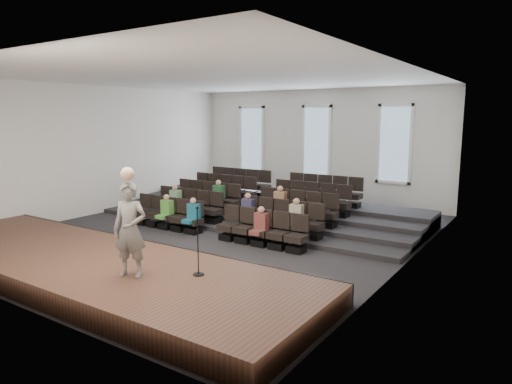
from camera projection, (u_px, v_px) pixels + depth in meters
ground at (222, 233)px, 15.10m from camera, size 14.00×14.00×0.00m
ceiling at (220, 77)px, 14.29m from camera, size 12.00×14.00×0.02m
wall_back at (317, 146)px, 20.47m from camera, size 12.00×0.04×5.00m
wall_front at (0, 183)px, 8.92m from camera, size 12.00×0.04×5.00m
wall_left at (100, 150)px, 17.98m from camera, size 0.04×14.00×5.00m
wall_right at (411, 169)px, 11.41m from camera, size 0.04×14.00×5.00m
stage at (90, 267)px, 10.87m from camera, size 11.80×3.60×0.50m
stage_lip at (146, 249)px, 12.32m from camera, size 11.80×0.06×0.52m
risers at (272, 211)px, 17.68m from camera, size 11.80×4.80×0.60m
seating_rows at (248, 205)px, 16.26m from camera, size 6.80×4.70×1.67m
windows at (316, 142)px, 20.38m from camera, size 8.44×0.10×3.24m
audience at (227, 207)px, 15.23m from camera, size 5.45×2.64×1.10m
speaker at (130, 230)px, 9.39m from camera, size 0.84×0.70×1.98m
mic_stand at (198, 255)px, 9.52m from camera, size 0.25×0.25×1.47m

